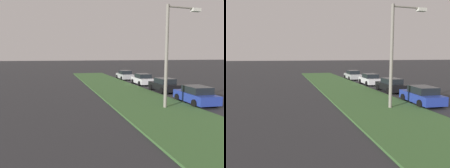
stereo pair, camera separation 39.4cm
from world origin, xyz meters
The scene contains 6 objects.
grass_median centered at (10.00, 6.92, 0.06)m, with size 60.00×6.00×0.12m, color #3D6633.
parked_car_blue centered at (7.49, 3.00, 0.72)m, with size 4.38×2.17×1.47m.
parked_car_black centered at (13.95, 2.53, 0.72)m, with size 4.30×2.02×1.47m.
parked_car_white centered at (20.11, 2.55, 0.72)m, with size 4.34×2.09×1.47m.
parked_car_silver centered at (26.89, 2.88, 0.72)m, with size 4.34×2.09×1.47m.
streetlight centered at (6.56, 5.88, 4.39)m, with size 0.55×2.88×7.50m.
Camera 1 is at (-8.89, 14.28, 3.98)m, focal length 37.51 mm.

